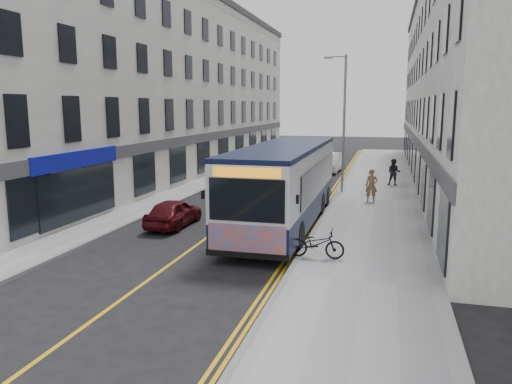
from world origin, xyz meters
The scene contains 17 objects.
ground centered at (0.00, 0.00, 0.00)m, with size 140.00×140.00×0.00m, color black.
pavement_east centered at (6.25, 12.00, 0.06)m, with size 4.50×64.00×0.12m, color gray.
pavement_west centered at (-5.00, 12.00, 0.06)m, with size 2.00×64.00×0.12m, color gray.
kerb_east centered at (4.00, 12.00, 0.07)m, with size 0.18×64.00×0.13m, color slate.
kerb_west centered at (-4.00, 12.00, 0.07)m, with size 0.18×64.00×0.13m, color slate.
road_centre_line centered at (0.00, 12.00, 0.00)m, with size 0.12×64.00×0.01m, color gold.
road_dbl_yellow_inner centered at (3.55, 12.00, 0.00)m, with size 0.10×64.00×0.01m, color gold.
road_dbl_yellow_outer centered at (3.75, 12.00, 0.00)m, with size 0.10×64.00×0.01m, color gold.
terrace_east centered at (11.50, 21.00, 6.50)m, with size 6.00×46.00×13.00m, color white.
terrace_west centered at (-9.00, 21.00, 6.50)m, with size 6.00×46.00×13.00m, color silver.
streetlamp centered at (4.17, 14.00, 4.38)m, with size 1.32×0.18×8.00m.
city_bus centered at (2.56, 5.28, 1.91)m, with size 2.81×12.05×3.50m.
bicycle centered at (4.59, 0.62, 0.61)m, with size 0.65×1.87×0.98m, color black.
pedestrian_near centered at (6.02, 11.17, 1.00)m, with size 0.64×0.42×1.75m, color #906541.
pedestrian_far centered at (7.21, 17.21, 0.97)m, with size 0.82×0.64×1.70m, color black.
car_white centered at (2.42, 23.53, 0.75)m, with size 1.59×4.57×1.51m, color silver.
car_maroon centered at (-2.04, 3.95, 0.61)m, with size 1.44×3.57×1.22m, color #4F0D13.
Camera 1 is at (6.75, -15.44, 5.15)m, focal length 35.00 mm.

